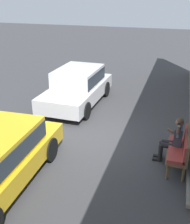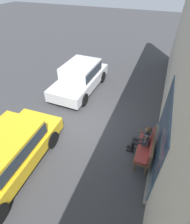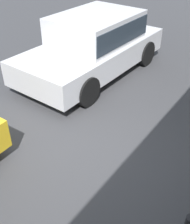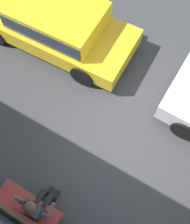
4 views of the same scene
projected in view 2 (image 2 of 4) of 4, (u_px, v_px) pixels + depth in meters
ground_plane at (85, 123)px, 8.13m from camera, size 60.00×60.00×0.00m
building_facade at (179, 91)px, 5.56m from camera, size 18.00×0.51×5.08m
bench at (148, 148)px, 6.25m from camera, size 1.49×0.55×1.04m
person_on_phone at (143, 139)px, 6.38m from camera, size 0.73×0.74×1.37m
parked_car_near at (80, 76)px, 9.94m from camera, size 4.31×2.03×1.53m
parked_car_mid at (5, 153)px, 5.84m from camera, size 4.72×2.08×1.40m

